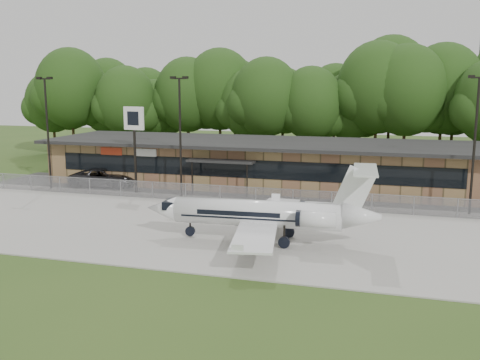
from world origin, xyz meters
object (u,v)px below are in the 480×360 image
(terminal, at_px, (259,162))
(pole_sign, at_px, (134,128))
(business_jet, at_px, (266,215))
(suv, at_px, (104,178))

(terminal, height_order, pole_sign, pole_sign)
(pole_sign, bearing_deg, business_jet, -28.05)
(business_jet, relative_size, pole_sign, 1.90)
(pole_sign, bearing_deg, terminal, 47.04)
(business_jet, relative_size, suv, 2.30)
(terminal, bearing_deg, pole_sign, -142.88)
(terminal, distance_m, business_jet, 19.17)
(business_jet, xyz_separation_m, suv, (-18.80, 13.21, -0.87))
(suv, bearing_deg, terminal, -79.05)
(terminal, bearing_deg, business_jet, -74.61)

